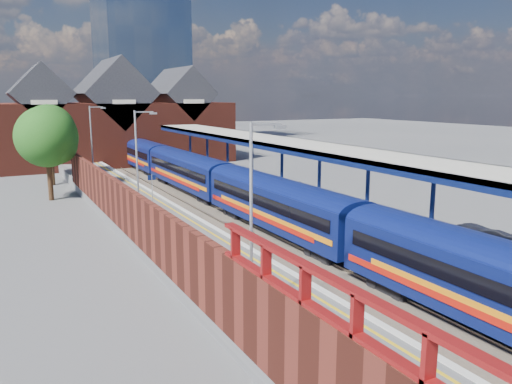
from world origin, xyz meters
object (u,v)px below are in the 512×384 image
train (227,183)px  parked_car_red (469,241)px  lamp_post_d (93,139)px  parked_car_blue (286,185)px  lamp_post_c (139,158)px  parked_car_silver (481,239)px  lamp_post_b (254,205)px  platform_sign (152,186)px

train → parked_car_red: 19.44m
lamp_post_d → parked_car_blue: bearing=-44.2°
train → lamp_post_c: size_ratio=9.42×
train → parked_car_red: size_ratio=17.85×
parked_car_blue → parked_car_silver: bearing=-155.2°
lamp_post_b → lamp_post_d: same height
parked_car_silver → lamp_post_b: bearing=106.5°
train → parked_car_blue: (5.27, -0.37, -0.57)m
parked_car_red → parked_car_silver: (0.57, -0.25, 0.06)m
lamp_post_b → parked_car_silver: bearing=2.3°
parked_car_silver → parked_car_blue: parked_car_silver is taller
platform_sign → parked_car_blue: (11.76, 1.22, -1.14)m
train → lamp_post_b: (-7.86, -19.59, 2.87)m
parked_car_red → parked_car_silver: 0.63m
lamp_post_d → parked_car_blue: lamp_post_d is taller
parked_car_silver → lamp_post_c: bearing=55.1°
lamp_post_d → platform_sign: 14.25m
parked_car_red → platform_sign: bearing=43.9°
lamp_post_c → platform_sign: bearing=55.7°
lamp_post_d → parked_car_red: (12.85, -31.20, -3.36)m
parked_car_blue → train: bearing=109.9°
lamp_post_d → platform_sign: size_ratio=2.80×
platform_sign → parked_car_silver: bearing=-55.4°
platform_sign → lamp_post_d: bearing=95.6°
parked_car_silver → train: bearing=30.5°
lamp_post_d → parked_car_red: size_ratio=1.90×
lamp_post_b → platform_sign: size_ratio=2.80×
lamp_post_c → lamp_post_d: size_ratio=1.00×
lamp_post_b → parked_car_blue: lamp_post_b is taller
lamp_post_d → platform_sign: bearing=-84.4°
parked_car_red → lamp_post_c: bearing=50.3°
parked_car_blue → lamp_post_c: bearing=127.7°
lamp_post_b → lamp_post_c: (0.00, 16.00, 0.00)m
platform_sign → parked_car_red: 20.71m
lamp_post_d → parked_car_silver: bearing=-66.9°
lamp_post_b → parked_car_silver: lamp_post_b is taller
platform_sign → parked_car_red: platform_sign is taller
platform_sign → parked_car_red: size_ratio=0.68×
platform_sign → parked_car_silver: size_ratio=0.60×
lamp_post_d → parked_car_silver: 34.36m
train → parked_car_blue: size_ratio=16.72×
parked_car_silver → lamp_post_d: bearing=37.3°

